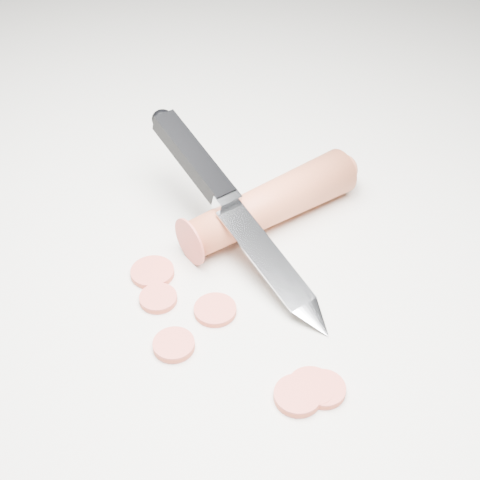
# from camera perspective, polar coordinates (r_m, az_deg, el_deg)

# --- Properties ---
(ground) EXTENTS (2.40, 2.40, 0.00)m
(ground) POSITION_cam_1_polar(r_m,az_deg,el_deg) (0.57, -0.39, -4.22)
(ground) COLOR silver
(ground) RESTS_ON ground
(carrot) EXTENTS (0.15, 0.16, 0.04)m
(carrot) POSITION_cam_1_polar(r_m,az_deg,el_deg) (0.63, 2.59, 3.11)
(carrot) COLOR #C85834
(carrot) RESTS_ON ground
(carrot_slice_0) EXTENTS (0.03, 0.03, 0.01)m
(carrot_slice_0) POSITION_cam_1_polar(r_m,az_deg,el_deg) (0.57, -6.99, -4.98)
(carrot_slice_0) COLOR #D24D3E
(carrot_slice_0) RESTS_ON ground
(carrot_slice_1) EXTENTS (0.04, 0.04, 0.01)m
(carrot_slice_1) POSITION_cam_1_polar(r_m,az_deg,el_deg) (0.56, -2.13, -5.98)
(carrot_slice_1) COLOR #D24D3E
(carrot_slice_1) RESTS_ON ground
(carrot_slice_2) EXTENTS (0.03, 0.03, 0.01)m
(carrot_slice_2) POSITION_cam_1_polar(r_m,az_deg,el_deg) (0.53, -5.67, -8.90)
(carrot_slice_2) COLOR #D24D3E
(carrot_slice_2) RESTS_ON ground
(carrot_slice_3) EXTENTS (0.04, 0.04, 0.01)m
(carrot_slice_3) POSITION_cam_1_polar(r_m,az_deg,el_deg) (0.51, 6.11, -12.43)
(carrot_slice_3) COLOR #D24D3E
(carrot_slice_3) RESTS_ON ground
(carrot_slice_4) EXTENTS (0.03, 0.03, 0.01)m
(carrot_slice_4) POSITION_cam_1_polar(r_m,az_deg,el_deg) (0.51, 7.13, -12.51)
(carrot_slice_4) COLOR #D24D3E
(carrot_slice_4) RESTS_ON ground
(carrot_slice_5) EXTENTS (0.04, 0.04, 0.01)m
(carrot_slice_5) POSITION_cam_1_polar(r_m,az_deg,el_deg) (0.59, -7.49, -2.75)
(carrot_slice_5) COLOR #D24D3E
(carrot_slice_5) RESTS_ON ground
(carrot_slice_6) EXTENTS (0.04, 0.04, 0.01)m
(carrot_slice_6) POSITION_cam_1_polar(r_m,az_deg,el_deg) (0.50, 4.94, -13.09)
(carrot_slice_6) COLOR #D24D3E
(carrot_slice_6) RESTS_ON ground
(kitchen_knife) EXTENTS (0.21, 0.20, 0.09)m
(kitchen_knife) POSITION_cam_1_polar(r_m,az_deg,el_deg) (0.58, -0.28, 2.53)
(kitchen_knife) COLOR #B6B8BD
(kitchen_knife) RESTS_ON ground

